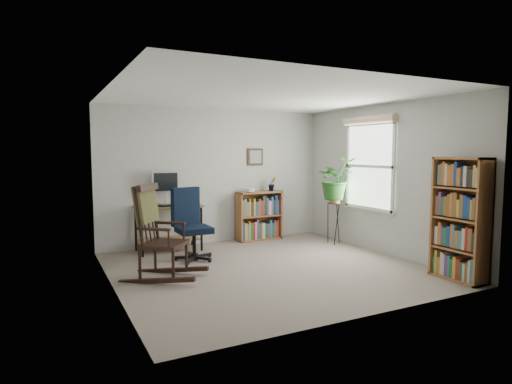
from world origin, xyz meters
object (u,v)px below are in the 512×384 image
desk (169,228)px  tall_bookshelf (460,219)px  rocking_chair (164,231)px  low_bookshelf (259,216)px  office_chair (194,224)px

desk → tall_bookshelf: 4.38m
rocking_chair → tall_bookshelf: bearing=-77.7°
low_bookshelf → office_chair: bearing=-150.1°
office_chair → rocking_chair: bearing=-147.2°
office_chair → tall_bookshelf: bearing=-58.2°
office_chair → low_bookshelf: 1.82m
rocking_chair → tall_bookshelf: size_ratio=0.79×
desk → tall_bookshelf: tall_bookshelf is taller
rocking_chair → low_bookshelf: 2.76m
office_chair → low_bookshelf: bearing=14.2°
desk → low_bookshelf: bearing=3.9°
desk → office_chair: bearing=-77.1°
tall_bookshelf → office_chair: bearing=137.5°
desk → office_chair: size_ratio=0.95×
desk → low_bookshelf: low_bookshelf is taller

